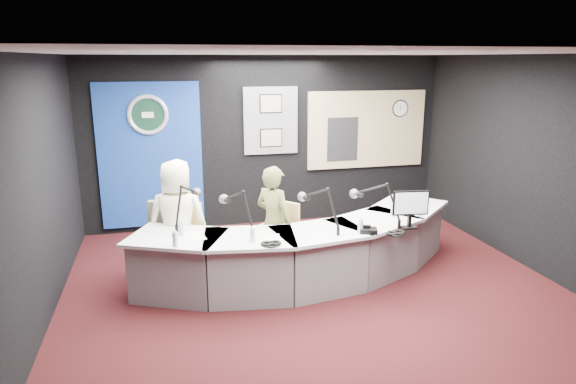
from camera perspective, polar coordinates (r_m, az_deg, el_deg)
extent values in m
plane|color=black|center=(6.22, 3.65, -11.57)|extent=(6.00, 6.00, 0.00)
cube|color=silver|center=(5.58, 4.13, 15.17)|extent=(6.00, 6.00, 0.02)
cube|color=black|center=(8.59, -2.28, 5.62)|extent=(6.00, 0.02, 2.80)
cube|color=black|center=(3.18, 20.97, -11.37)|extent=(6.00, 0.02, 2.80)
cube|color=black|center=(5.62, -26.65, -0.79)|extent=(0.02, 6.00, 2.80)
cube|color=black|center=(7.24, 27.14, 2.30)|extent=(0.02, 6.00, 2.80)
cube|color=navy|center=(8.41, -15.02, 3.90)|extent=(1.60, 0.05, 2.30)
torus|color=silver|center=(8.28, -15.32, 8.27)|extent=(0.63, 0.07, 0.63)
cylinder|color=black|center=(8.29, -15.32, 8.27)|extent=(0.48, 0.01, 0.48)
cube|color=slate|center=(8.53, -1.93, 7.92)|extent=(0.90, 0.04, 1.10)
cube|color=gray|center=(8.47, -1.90, 9.78)|extent=(0.34, 0.02, 0.27)
cube|color=gray|center=(8.53, -1.87, 6.03)|extent=(0.34, 0.02, 0.27)
cube|color=tan|center=(9.06, 8.73, 6.88)|extent=(2.12, 0.06, 1.32)
cube|color=beige|center=(9.05, 8.75, 6.88)|extent=(2.00, 0.02, 1.20)
cube|color=black|center=(8.89, 6.07, 5.85)|extent=(0.55, 0.02, 0.75)
cylinder|color=white|center=(9.24, 12.36, 9.05)|extent=(0.28, 0.01, 0.28)
cube|color=#666156|center=(6.83, -13.18, -3.89)|extent=(0.50, 0.29, 0.70)
imported|color=#FCFBCA|center=(6.57, -12.16, -3.14)|extent=(0.86, 0.67, 1.55)
imported|color=#606736|center=(6.51, -1.58, -3.40)|extent=(0.61, 0.63, 1.46)
cube|color=black|center=(6.31, 13.44, -1.17)|extent=(0.49, 0.10, 0.33)
cube|color=black|center=(6.14, 8.91, -4.25)|extent=(0.24, 0.22, 0.05)
torus|color=black|center=(6.14, 11.90, -4.48)|extent=(0.22, 0.22, 0.04)
torus|color=black|center=(5.68, -1.90, -5.73)|extent=(0.23, 0.23, 0.04)
cube|color=white|center=(6.05, -10.41, -4.83)|extent=(0.27, 0.35, 0.00)
cube|color=white|center=(5.87, -1.87, -5.20)|extent=(0.24, 0.31, 0.00)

